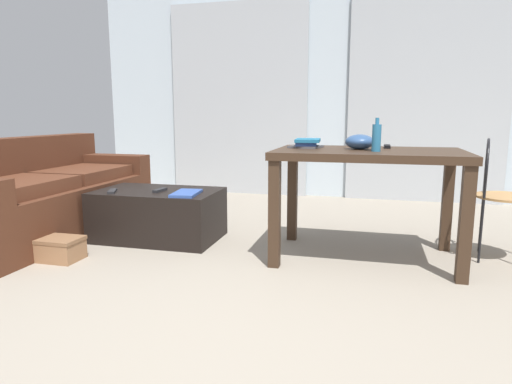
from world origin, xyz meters
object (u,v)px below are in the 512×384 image
object	(u,v)px
wire_chair	(497,186)
magazine	(186,193)
bottle_near	(377,137)
shoebox	(56,248)
tv_remote_secondary	(112,191)
couch	(44,197)
craft_table	(368,166)
bowl	(360,142)
coffee_table	(158,215)
book_stack	(306,143)
tv_remote_primary	(160,190)
tv_remote_on_table	(387,146)

from	to	relation	value
wire_chair	magazine	bearing A→B (deg)	-173.73
bottle_near	shoebox	size ratio (longest dim) A/B	0.60
bottle_near	tv_remote_secondary	world-z (taller)	bottle_near
couch	tv_remote_secondary	xyz separation A→B (m)	(0.68, -0.07, 0.09)
craft_table	bowl	bearing A→B (deg)	146.75
couch	shoebox	bearing A→B (deg)	-46.32
wire_chair	couch	bearing A→B (deg)	-176.54
tv_remote_secondary	bowl	bearing A→B (deg)	-19.63
coffee_table	tv_remote_secondary	distance (m)	0.39
couch	book_stack	world-z (taller)	book_stack
craft_table	tv_remote_secondary	xyz separation A→B (m)	(-1.87, -0.08, -0.24)
coffee_table	wire_chair	size ratio (longest dim) A/B	1.16
wire_chair	tv_remote_primary	xyz separation A→B (m)	(-2.37, -0.16, -0.11)
wire_chair	bottle_near	size ratio (longest dim) A/B	3.89
tv_remote_primary	bowl	bearing A→B (deg)	6.39
bowl	book_stack	size ratio (longest dim) A/B	0.75
book_stack	magazine	size ratio (longest dim) A/B	0.86
couch	tv_remote_secondary	distance (m)	0.69
wire_chair	book_stack	xyz separation A→B (m)	(-1.26, -0.10, 0.27)
coffee_table	bottle_near	size ratio (longest dim) A/B	4.50
tv_remote_secondary	magazine	distance (m)	0.59
magazine	tv_remote_secondary	bearing A→B (deg)	178.32
book_stack	tv_remote_on_table	bearing A→B (deg)	12.05
book_stack	tv_remote_secondary	xyz separation A→B (m)	(-1.45, -0.17, -0.37)
craft_table	shoebox	size ratio (longest dim) A/B	3.49
wire_chair	shoebox	xyz separation A→B (m)	(-2.86, -0.77, -0.43)
wire_chair	magazine	size ratio (longest dim) A/B	2.75
craft_table	bottle_near	xyz separation A→B (m)	(0.05, -0.13, 0.20)
wire_chair	tv_remote_primary	distance (m)	2.38
book_stack	bottle_near	bearing A→B (deg)	-25.22
couch	bottle_near	world-z (taller)	bottle_near
wire_chair	bowl	bearing A→B (deg)	-169.78
coffee_table	craft_table	size ratio (longest dim) A/B	0.78
bowl	book_stack	distance (m)	0.37
bottle_near	shoebox	world-z (taller)	bottle_near
tv_remote_on_table	wire_chair	bearing A→B (deg)	-0.92
bottle_near	tv_remote_secondary	size ratio (longest dim) A/B	1.29
wire_chair	tv_remote_secondary	distance (m)	2.73
craft_table	wire_chair	distance (m)	0.87
shoebox	magazine	bearing A→B (deg)	36.04
couch	coffee_table	world-z (taller)	couch
tv_remote_secondary	coffee_table	bearing A→B (deg)	6.71
shoebox	craft_table	bearing A→B (deg)	15.63
tv_remote_secondary	magazine	xyz separation A→B (m)	(0.59, 0.05, 0.00)
book_stack	shoebox	world-z (taller)	book_stack
bowl	book_stack	xyz separation A→B (m)	(-0.37, 0.06, -0.02)
magazine	book_stack	bearing A→B (deg)	2.40
tv_remote_secondary	shoebox	size ratio (longest dim) A/B	0.47
wire_chair	shoebox	size ratio (longest dim) A/B	2.34
couch	shoebox	distance (m)	0.81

